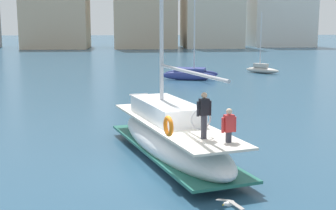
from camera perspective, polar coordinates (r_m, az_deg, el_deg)
name	(u,v)px	position (r m, az deg, el deg)	size (l,w,h in m)	color
ground_plane	(162,174)	(16.67, -0.76, -8.50)	(400.00, 400.00, 0.00)	#284C66
main_sailboat	(172,135)	(18.39, 0.44, -3.75)	(4.97, 9.89, 14.11)	silver
moored_sloop_far	(262,69)	(51.05, 11.48, 4.38)	(3.38, 3.47, 6.45)	#B7B2A8
moored_cutter_left	(190,72)	(44.77, 2.73, 4.03)	(5.71, 3.84, 9.40)	navy
seagull	(229,203)	(13.45, 7.55, -11.89)	(0.68, 0.88, 0.17)	silver
waterfront_buildings	(151,0)	(104.86, -2.07, 12.76)	(80.39, 19.56, 23.85)	gray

